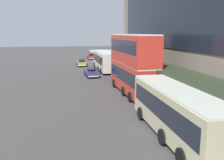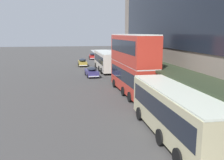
# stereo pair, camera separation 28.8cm
# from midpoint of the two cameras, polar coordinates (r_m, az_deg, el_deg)

# --- Properties ---
(transit_bus_kerbside_front) EXTENTS (2.94, 10.70, 6.54)m
(transit_bus_kerbside_front) POSITION_cam_midpoint_polar(r_m,az_deg,el_deg) (27.43, 4.38, 4.06)
(transit_bus_kerbside_front) COLOR #B82F22
(transit_bus_kerbside_front) RESTS_ON ground
(transit_bus_kerbside_rear) EXTENTS (2.93, 11.46, 3.37)m
(transit_bus_kerbside_rear) POSITION_cam_midpoint_polar(r_m,az_deg,el_deg) (44.74, -1.90, 4.63)
(transit_bus_kerbside_rear) COLOR beige
(transit_bus_kerbside_rear) RESTS_ON ground
(transit_bus_kerbside_far) EXTENTS (2.87, 10.96, 3.24)m
(transit_bus_kerbside_far) POSITION_cam_midpoint_polar(r_m,az_deg,el_deg) (16.42, 14.26, -6.72)
(transit_bus_kerbside_far) COLOR #B8AF87
(transit_bus_kerbside_far) RESTS_ON ground
(sedan_lead_mid) EXTENTS (1.82, 4.80, 1.58)m
(sedan_lead_mid) POSITION_cam_midpoint_polar(r_m,az_deg,el_deg) (51.53, -7.17, 4.07)
(sedan_lead_mid) COLOR olive
(sedan_lead_mid) RESTS_ON ground
(sedan_far_back) EXTENTS (1.98, 4.53, 1.54)m
(sedan_far_back) POSITION_cam_midpoint_polar(r_m,az_deg,el_deg) (38.74, -5.02, 1.90)
(sedan_far_back) COLOR navy
(sedan_far_back) RESTS_ON ground
(sedan_second_near) EXTENTS (2.08, 4.59, 1.60)m
(sedan_second_near) POSITION_cam_midpoint_polar(r_m,az_deg,el_deg) (65.03, -4.85, 5.50)
(sedan_second_near) COLOR #A5201D
(sedan_second_near) RESTS_ON ground
(pedestrian_at_kerb) EXTENTS (0.55, 0.41, 1.86)m
(pedestrian_at_kerb) POSITION_cam_midpoint_polar(r_m,az_deg,el_deg) (19.52, 19.46, -6.30)
(pedestrian_at_kerb) COLOR #232A37
(pedestrian_at_kerb) RESTS_ON sidewalk_kerb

